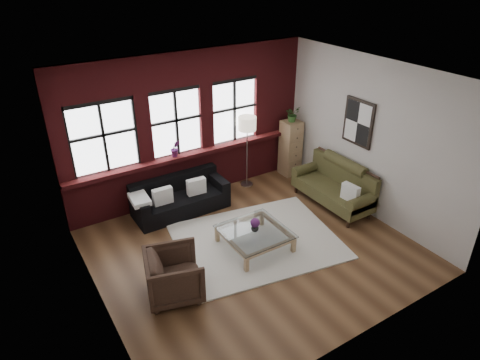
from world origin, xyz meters
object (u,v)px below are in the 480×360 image
dark_sofa (180,196)px  floor_lamp (247,149)px  drawer_chest (290,148)px  coffee_table (255,239)px  vase (255,228)px  armchair (174,275)px  vintage_settee (333,184)px

dark_sofa → floor_lamp: bearing=7.7°
dark_sofa → drawer_chest: drawer_chest is taller
coffee_table → vase: bearing=-63.4°
armchair → drawer_chest: bearing=-44.3°
coffee_table → drawer_chest: size_ratio=0.83×
dark_sofa → floor_lamp: size_ratio=1.08×
dark_sofa → vintage_settee: (2.86, -1.50, 0.15)m
dark_sofa → vintage_settee: 3.23m
armchair → coffee_table: 1.81m
vintage_settee → armchair: bearing=-169.6°
vintage_settee → armchair: size_ratio=2.20×
dark_sofa → floor_lamp: floor_lamp is taller
armchair → dark_sofa: bearing=-11.6°
dark_sofa → vintage_settee: vintage_settee is taller
dark_sofa → floor_lamp: (1.81, 0.24, 0.56)m
armchair → floor_lamp: bearing=-34.4°
vase → floor_lamp: floor_lamp is taller
coffee_table → drawer_chest: (2.41, 2.06, 0.50)m
vintage_settee → coffee_table: vintage_settee is taller
armchair → drawer_chest: drawer_chest is taller
floor_lamp → coffee_table: bearing=-119.5°
dark_sofa → vintage_settee: bearing=-27.7°
vase → floor_lamp: size_ratio=0.08×
armchair → coffee_table: (1.76, 0.35, -0.21)m
coffee_table → vase: 0.26m
armchair → floor_lamp: (2.96, 2.48, 0.52)m
vintage_settee → armchair: (-4.01, -0.73, -0.12)m
dark_sofa → coffee_table: (0.61, -1.88, -0.18)m
drawer_chest → floor_lamp: size_ratio=0.74×
dark_sofa → vase: (0.61, -1.88, 0.08)m
drawer_chest → dark_sofa: bearing=-176.6°
dark_sofa → floor_lamp: 1.91m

